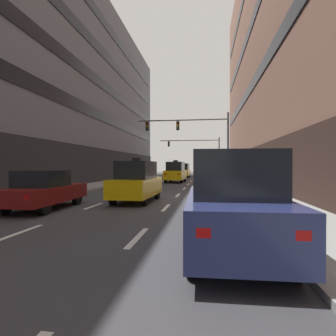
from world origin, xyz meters
The scene contains 31 objects.
ground_plane centered at (0.00, 0.00, 0.00)m, with size 120.00×120.00×0.00m, color #38383D.
sidewalk_left centered at (-6.54, 0.00, 0.07)m, with size 3.01×80.00×0.14m, color gray.
sidewalk_right centered at (6.54, 0.00, 0.07)m, with size 3.01×80.00×0.14m, color gray.
lane_stripe_l1_s2 centered at (-1.68, -8.00, 0.00)m, with size 0.16×2.00×0.01m, color silver.
lane_stripe_l1_s3 centered at (-1.68, -3.00, 0.00)m, with size 0.16×2.00×0.01m, color silver.
lane_stripe_l1_s4 centered at (-1.68, 2.00, 0.00)m, with size 0.16×2.00×0.01m, color silver.
lane_stripe_l1_s5 centered at (-1.68, 7.00, 0.00)m, with size 0.16×2.00×0.01m, color silver.
lane_stripe_l1_s6 centered at (-1.68, 12.00, 0.00)m, with size 0.16×2.00×0.01m, color silver.
lane_stripe_l1_s7 centered at (-1.68, 17.00, 0.00)m, with size 0.16×2.00×0.01m, color silver.
lane_stripe_l1_s8 centered at (-1.68, 22.00, 0.00)m, with size 0.16×2.00×0.01m, color silver.
lane_stripe_l1_s9 centered at (-1.68, 27.00, 0.00)m, with size 0.16×2.00×0.01m, color silver.
lane_stripe_l1_s10 centered at (-1.68, 32.00, 0.00)m, with size 0.16×2.00×0.01m, color silver.
lane_stripe_l2_s2 centered at (1.68, -8.00, 0.00)m, with size 0.16×2.00×0.01m, color silver.
lane_stripe_l2_s3 centered at (1.68, -3.00, 0.00)m, with size 0.16×2.00×0.01m, color silver.
lane_stripe_l2_s4 centered at (1.68, 2.00, 0.00)m, with size 0.16×2.00×0.01m, color silver.
lane_stripe_l2_s5 centered at (1.68, 7.00, 0.00)m, with size 0.16×2.00×0.01m, color silver.
lane_stripe_l2_s6 centered at (1.68, 12.00, 0.00)m, with size 0.16×2.00×0.01m, color silver.
lane_stripe_l2_s7 centered at (1.68, 17.00, 0.00)m, with size 0.16×2.00×0.01m, color silver.
lane_stripe_l2_s8 centered at (1.68, 22.00, 0.00)m, with size 0.16×2.00×0.01m, color silver.
lane_stripe_l2_s9 centered at (1.68, 27.00, 0.00)m, with size 0.16×2.00×0.01m, color silver.
lane_stripe_l2_s10 centered at (1.68, 32.00, 0.00)m, with size 0.16×2.00×0.01m, color silver.
taxi_driving_0 centered at (-0.02, 26.15, 1.08)m, with size 2.04×4.54×2.35m.
taxi_driving_1 centered at (0.08, 14.91, 1.12)m, with size 2.14×4.74×2.45m.
car_driving_2 centered at (-3.41, -4.13, 0.82)m, with size 1.96×4.47×1.66m.
taxi_driving_3 centered at (-0.11, -1.25, 1.03)m, with size 1.94×4.35×2.25m.
car_parked_0 centered at (3.98, -8.86, 1.07)m, with size 1.97×4.48×2.14m.
car_parked_1 centered at (3.98, -2.92, 0.77)m, with size 1.84×4.21×1.56m.
traffic_signal_0 centered at (2.53, 10.67, 4.79)m, with size 8.56×0.35×6.63m.
traffic_signal_1 centered at (2.49, 27.97, 4.44)m, with size 9.40×0.35×6.12m.
pedestrian_0 centered at (6.87, 6.70, 1.09)m, with size 0.43×0.37×1.64m.
pedestrian_1 centered at (6.94, 0.24, 1.04)m, with size 0.25×0.52×1.57m.
Camera 1 is at (3.43, -14.78, 1.86)m, focal length 28.90 mm.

